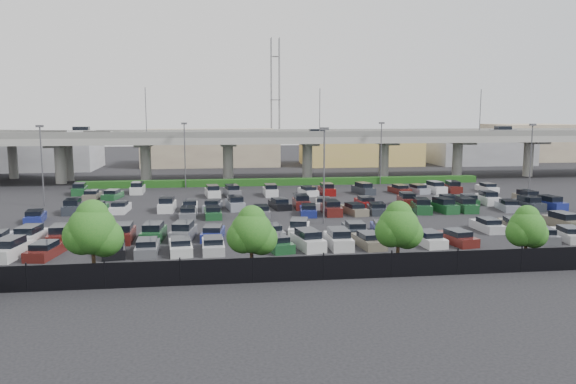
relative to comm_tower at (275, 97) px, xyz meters
The scene contains 9 objects.
ground 75.73m from the comm_tower, 93.09° to the right, with size 280.00×280.00×0.00m, color black.
overpass 43.10m from the comm_tower, 95.73° to the right, with size 150.00×13.00×15.80m.
hedge 51.42m from the comm_tower, 94.67° to the right, with size 66.00×1.60×1.10m, color #1A4113.
fence 103.13m from the comm_tower, 92.28° to the right, with size 70.00×0.10×2.00m.
tree_row 101.30m from the comm_tower, 91.88° to the right, with size 65.07×3.66×5.94m.
parked_cars 79.49m from the comm_tower, 93.11° to the right, with size 62.98×41.62×1.67m.
light_poles 73.06m from the comm_tower, 96.44° to the right, with size 66.90×48.38×10.30m.
distant_buildings 18.96m from the comm_tower, 55.50° to the right, with size 138.00×24.00×9.00m.
comm_tower is the anchor object (origin of this frame).
Camera 1 is at (-11.64, -65.92, 11.78)m, focal length 35.00 mm.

